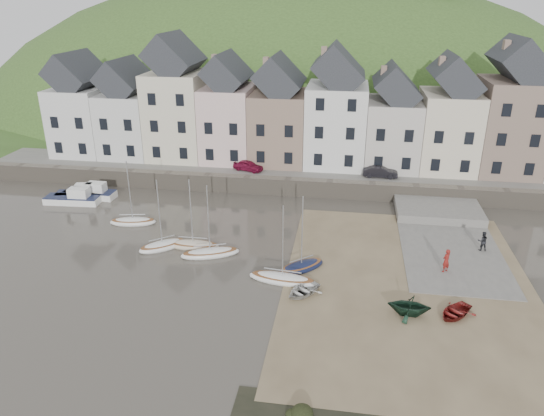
% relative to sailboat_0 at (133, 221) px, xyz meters
% --- Properties ---
extents(ground, '(160.00, 160.00, 0.00)m').
position_rel_sailboat_0_xyz_m(ground, '(13.26, -7.30, -0.26)').
color(ground, '#413C33').
rests_on(ground, ground).
extents(quay_land, '(90.00, 30.00, 1.50)m').
position_rel_sailboat_0_xyz_m(quay_land, '(13.26, 24.70, 0.49)').
color(quay_land, '#355120').
rests_on(quay_land, ground).
extents(quay_street, '(70.00, 7.00, 0.10)m').
position_rel_sailboat_0_xyz_m(quay_street, '(13.26, 13.20, 1.29)').
color(quay_street, slate).
rests_on(quay_street, quay_land).
extents(seawall, '(70.00, 1.20, 1.80)m').
position_rel_sailboat_0_xyz_m(seawall, '(13.26, 9.70, 0.64)').
color(seawall, slate).
rests_on(seawall, ground).
extents(beach, '(18.00, 26.00, 0.06)m').
position_rel_sailboat_0_xyz_m(beach, '(24.26, -7.30, -0.23)').
color(beach, brown).
rests_on(beach, ground).
extents(slipway, '(8.00, 18.00, 0.12)m').
position_rel_sailboat_0_xyz_m(slipway, '(28.26, 0.70, -0.20)').
color(slipway, slate).
rests_on(slipway, ground).
extents(hillside, '(134.40, 84.00, 84.00)m').
position_rel_sailboat_0_xyz_m(hillside, '(8.26, 52.70, -18.26)').
color(hillside, '#355120').
rests_on(hillside, ground).
extents(townhouse_terrace, '(61.05, 8.00, 13.93)m').
position_rel_sailboat_0_xyz_m(townhouse_terrace, '(15.02, 16.70, 7.06)').
color(townhouse_terrace, silver).
rests_on(townhouse_terrace, quay_land).
extents(sailboat_0, '(4.46, 2.23, 6.32)m').
position_rel_sailboat_0_xyz_m(sailboat_0, '(0.00, 0.00, 0.00)').
color(sailboat_0, white).
rests_on(sailboat_0, ground).
extents(sailboat_1, '(4.07, 3.74, 6.32)m').
position_rel_sailboat_0_xyz_m(sailboat_1, '(4.41, -4.30, 0.00)').
color(sailboat_1, white).
rests_on(sailboat_1, ground).
extents(sailboat_2, '(4.49, 1.53, 6.32)m').
position_rel_sailboat_0_xyz_m(sailboat_2, '(6.93, -3.78, -0.00)').
color(sailboat_2, beige).
rests_on(sailboat_2, ground).
extents(sailboat_3, '(5.02, 3.14, 6.32)m').
position_rel_sailboat_0_xyz_m(sailboat_3, '(8.72, -4.95, -0.00)').
color(sailboat_3, white).
rests_on(sailboat_3, ground).
extents(sailboat_4, '(5.32, 2.13, 6.32)m').
position_rel_sailboat_0_xyz_m(sailboat_4, '(15.10, -8.08, -0.00)').
color(sailboat_4, white).
rests_on(sailboat_4, ground).
extents(sailboat_5, '(4.03, 3.82, 6.32)m').
position_rel_sailboat_0_xyz_m(sailboat_5, '(16.30, -6.09, 0.00)').
color(sailboat_5, '#121A3A').
rests_on(sailboat_5, ground).
extents(motorboat_0, '(4.89, 2.67, 1.70)m').
position_rel_sailboat_0_xyz_m(motorboat_0, '(-7.91, 5.08, 0.32)').
color(motorboat_0, white).
rests_on(motorboat_0, ground).
extents(motorboat_1, '(5.64, 2.06, 1.70)m').
position_rel_sailboat_0_xyz_m(motorboat_1, '(-7.91, 3.84, 0.32)').
color(motorboat_1, white).
rests_on(motorboat_1, ground).
extents(motorboat_2, '(5.43, 1.86, 1.70)m').
position_rel_sailboat_0_xyz_m(motorboat_2, '(-6.92, 5.60, 0.32)').
color(motorboat_2, white).
rests_on(motorboat_2, ground).
extents(rowboat_white, '(3.39, 3.53, 0.60)m').
position_rel_sailboat_0_xyz_m(rowboat_white, '(16.76, -9.65, 0.09)').
color(rowboat_white, silver).
rests_on(rowboat_white, beach).
extents(rowboat_green, '(2.95, 2.60, 1.48)m').
position_rel_sailboat_0_xyz_m(rowboat_green, '(23.94, -11.07, 0.53)').
color(rowboat_green, '#153021').
rests_on(rowboat_green, beach).
extents(rowboat_red, '(3.42, 3.50, 0.59)m').
position_rel_sailboat_0_xyz_m(rowboat_red, '(26.96, -10.73, 0.09)').
color(rowboat_red, maroon).
rests_on(rowboat_red, beach).
extents(person_red, '(0.82, 0.79, 1.89)m').
position_rel_sailboat_0_xyz_m(person_red, '(27.20, -4.88, 0.80)').
color(person_red, maroon).
rests_on(person_red, slipway).
extents(person_dark, '(0.87, 0.70, 1.68)m').
position_rel_sailboat_0_xyz_m(person_dark, '(30.73, -0.77, 0.69)').
color(person_dark, black).
rests_on(person_dark, slipway).
extents(car_left, '(3.66, 2.40, 1.16)m').
position_rel_sailboat_0_xyz_m(car_left, '(8.48, 12.20, 1.91)').
color(car_left, maroon).
rests_on(car_left, quay_street).
extents(car_right, '(3.71, 1.43, 1.21)m').
position_rel_sailboat_0_xyz_m(car_right, '(22.88, 12.20, 1.94)').
color(car_right, black).
rests_on(car_right, quay_street).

